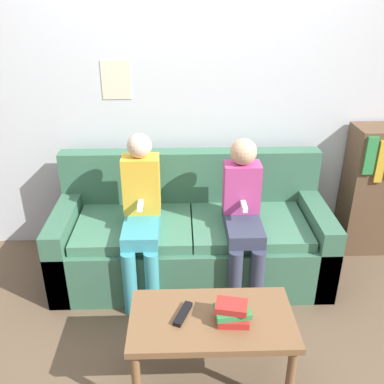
% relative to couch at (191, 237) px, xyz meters
% --- Properties ---
extents(ground_plane, '(10.00, 10.00, 0.00)m').
position_rel_couch_xyz_m(ground_plane, '(0.00, -0.50, -0.28)').
color(ground_plane, brown).
extents(wall_back, '(8.00, 0.06, 2.60)m').
position_rel_couch_xyz_m(wall_back, '(-0.00, 0.47, 1.02)').
color(wall_back, silver).
rests_on(wall_back, ground_plane).
extents(couch, '(1.89, 0.77, 0.84)m').
position_rel_couch_xyz_m(couch, '(0.00, 0.00, 0.00)').
color(couch, '#38664C').
rests_on(couch, ground_plane).
extents(coffee_table, '(0.82, 0.45, 0.44)m').
position_rel_couch_xyz_m(coffee_table, '(0.07, -1.00, 0.10)').
color(coffee_table, brown).
rests_on(coffee_table, ground_plane).
extents(person_left, '(0.24, 0.54, 1.09)m').
position_rel_couch_xyz_m(person_left, '(-0.33, -0.18, 0.32)').
color(person_left, teal).
rests_on(person_left, ground_plane).
extents(person_right, '(0.24, 0.54, 1.05)m').
position_rel_couch_xyz_m(person_right, '(0.33, -0.19, 0.31)').
color(person_right, '#33384C').
rests_on(person_right, ground_plane).
extents(tv_remote, '(0.10, 0.17, 0.02)m').
position_rel_couch_xyz_m(tv_remote, '(-0.07, -0.98, 0.17)').
color(tv_remote, black).
rests_on(tv_remote, coffee_table).
extents(book_stack, '(0.18, 0.15, 0.10)m').
position_rel_couch_xyz_m(book_stack, '(0.17, -1.02, 0.20)').
color(book_stack, red).
rests_on(book_stack, coffee_table).
extents(bookshelf, '(0.46, 0.31, 1.01)m').
position_rel_couch_xyz_m(bookshelf, '(1.43, 0.28, 0.23)').
color(bookshelf, brown).
rests_on(bookshelf, ground_plane).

